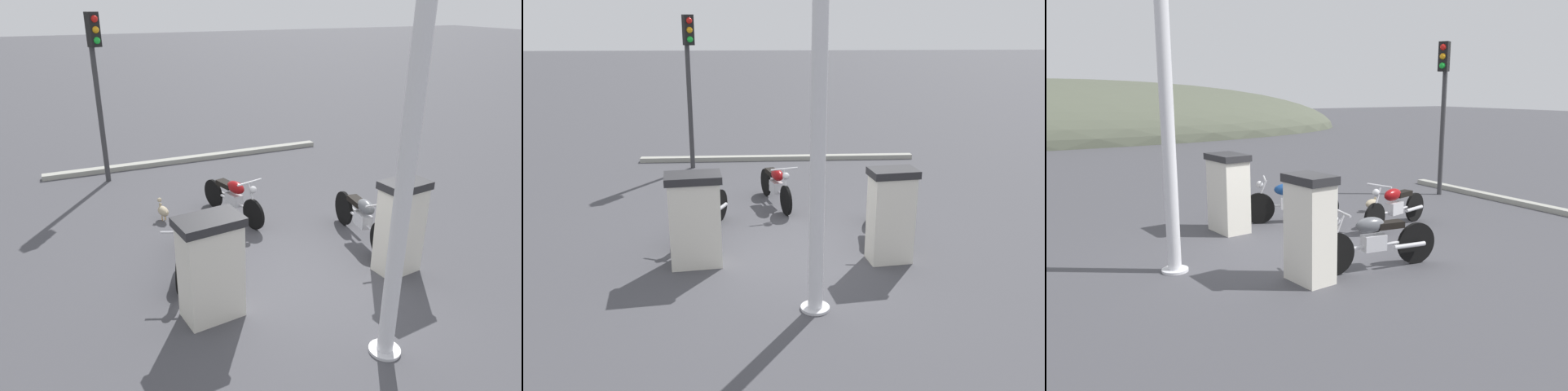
{
  "view_description": "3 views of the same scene",
  "coord_description": "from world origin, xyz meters",
  "views": [
    {
      "loc": [
        -6.04,
        3.13,
        4.12
      ],
      "look_at": [
        1.07,
        0.13,
        0.96
      ],
      "focal_mm": 33.17,
      "sensor_mm": 36.0,
      "label": 1
    },
    {
      "loc": [
        -9.02,
        0.55,
        3.82
      ],
      "look_at": [
        0.02,
        0.12,
        0.95
      ],
      "focal_mm": 38.96,
      "sensor_mm": 36.0,
      "label": 2
    },
    {
      "loc": [
        -4.16,
        -7.74,
        2.69
      ],
      "look_at": [
        0.41,
        0.26,
        0.83
      ],
      "focal_mm": 36.11,
      "sensor_mm": 36.0,
      "label": 3
    }
  ],
  "objects": [
    {
      "name": "distant_hill_main",
      "position": [
        -2.09,
        28.0,
        0.0
      ],
      "size": [
        39.54,
        19.19,
        6.76
      ],
      "color": "#4C5142",
      "rests_on": "ground"
    },
    {
      "name": "canopy_support_pole",
      "position": [
        -2.16,
        -0.2,
        2.06
      ],
      "size": [
        0.4,
        0.4,
        4.28
      ],
      "color": "silver",
      "rests_on": "ground"
    },
    {
      "name": "motorcycle_far_pump",
      "position": [
        0.76,
        1.57,
        0.45
      ],
      "size": [
        1.87,
        0.88,
        0.96
      ],
      "color": "black",
      "rests_on": "ground"
    },
    {
      "name": "fuel_pump_near",
      "position": [
        -0.58,
        -1.56,
        0.79
      ],
      "size": [
        0.59,
        0.8,
        1.55
      ],
      "color": "silver",
      "rests_on": "ground"
    },
    {
      "name": "roadside_traffic_light",
      "position": [
        5.49,
        2.24,
        2.63
      ],
      "size": [
        0.4,
        0.3,
        3.87
      ],
      "color": "#38383A",
      "rests_on": "ground"
    },
    {
      "name": "motorcycle_extra",
      "position": [
        2.36,
        0.18,
        0.47
      ],
      "size": [
        1.91,
        0.74,
        0.94
      ],
      "color": "black",
      "rests_on": "ground"
    },
    {
      "name": "road_edge_kerb",
      "position": [
        6.3,
        0.0,
        0.06
      ],
      "size": [
        0.33,
        7.54,
        0.12
      ],
      "color": "#9E9E93",
      "rests_on": "ground"
    },
    {
      "name": "ground_plane",
      "position": [
        0.0,
        0.0,
        0.0
      ],
      "size": [
        120.0,
        120.0,
        0.0
      ],
      "primitive_type": "plane",
      "color": "#424247"
    },
    {
      "name": "wandering_duck",
      "position": [
        2.8,
        1.52,
        0.21
      ],
      "size": [
        0.43,
        0.24,
        0.43
      ],
      "color": "tan",
      "rests_on": "ground"
    },
    {
      "name": "motorcycle_near_pump",
      "position": [
        0.51,
        -1.63,
        0.48
      ],
      "size": [
        2.1,
        0.59,
        0.97
      ],
      "color": "black",
      "rests_on": "ground"
    },
    {
      "name": "fuel_pump_far",
      "position": [
        -0.58,
        1.56,
        0.77
      ],
      "size": [
        0.68,
        0.94,
        1.51
      ],
      "color": "silver",
      "rests_on": "ground"
    }
  ]
}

